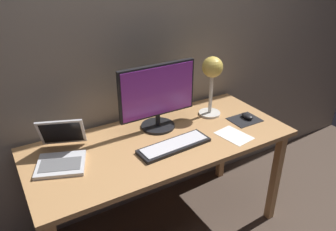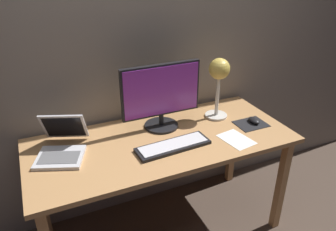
# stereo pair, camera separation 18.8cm
# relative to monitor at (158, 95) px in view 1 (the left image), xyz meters

# --- Properties ---
(ground_plane) EXTENTS (4.80, 4.80, 0.00)m
(ground_plane) POSITION_rel_monitor_xyz_m (-0.06, -0.15, -0.97)
(ground_plane) COLOR #47382D
(ground_plane) RESTS_ON ground
(back_wall) EXTENTS (4.80, 0.06, 2.60)m
(back_wall) POSITION_rel_monitor_xyz_m (-0.06, 0.25, 0.33)
(back_wall) COLOR gray
(back_wall) RESTS_ON ground
(desk) EXTENTS (1.60, 0.70, 0.74)m
(desk) POSITION_rel_monitor_xyz_m (-0.06, -0.15, -0.31)
(desk) COLOR tan
(desk) RESTS_ON ground
(monitor) EXTENTS (0.51, 0.22, 0.42)m
(monitor) POSITION_rel_monitor_xyz_m (0.00, 0.00, 0.00)
(monitor) COLOR black
(monitor) RESTS_ON desk
(keyboard_main) EXTENTS (0.45, 0.16, 0.03)m
(keyboard_main) POSITION_rel_monitor_xyz_m (-0.04, -0.26, -0.21)
(keyboard_main) COLOR black
(keyboard_main) RESTS_ON desk
(laptop) EXTENTS (0.35, 0.39, 0.21)m
(laptop) POSITION_rel_monitor_xyz_m (-0.62, -0.04, -0.17)
(laptop) COLOR silver
(laptop) RESTS_ON desk
(desk_lamp) EXTENTS (0.15, 0.15, 0.41)m
(desk_lamp) POSITION_rel_monitor_xyz_m (0.40, -0.02, 0.07)
(desk_lamp) COLOR beige
(desk_lamp) RESTS_ON desk
(mousepad) EXTENTS (0.20, 0.16, 0.00)m
(mousepad) POSITION_rel_monitor_xyz_m (0.55, -0.21, -0.22)
(mousepad) COLOR black
(mousepad) RESTS_ON desk
(mouse) EXTENTS (0.06, 0.10, 0.03)m
(mouse) POSITION_rel_monitor_xyz_m (0.58, -0.21, -0.21)
(mouse) COLOR black
(mouse) RESTS_ON mousepad
(paper_sheet_near_mouse) EXTENTS (0.18, 0.23, 0.00)m
(paper_sheet_near_mouse) POSITION_rel_monitor_xyz_m (0.35, -0.34, -0.22)
(paper_sheet_near_mouse) COLOR white
(paper_sheet_near_mouse) RESTS_ON desk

